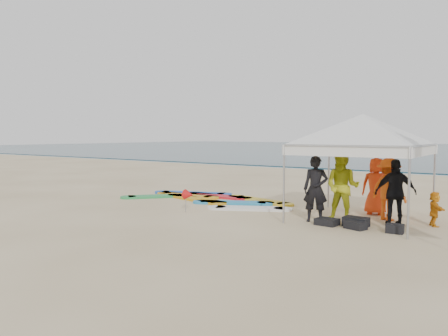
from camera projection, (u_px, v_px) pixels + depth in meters
ground at (175, 226)px, 10.34m from camera, size 120.00×120.00×0.00m
shoreline_foam at (385, 172)px, 25.18m from camera, size 160.00×1.20×0.01m
person_black_a at (316, 189)px, 10.79m from camera, size 0.69×0.55×1.64m
person_yellow at (342, 187)px, 10.76m from camera, size 0.89×0.72×1.76m
person_orange_a at (389, 189)px, 10.99m from camera, size 1.17×0.98×1.57m
person_black_b at (396, 193)px, 10.28m from camera, size 1.01×0.74×1.59m
person_orange_b at (376, 186)px, 11.79m from camera, size 0.81×0.59×1.55m
person_seated at (435, 209)px, 10.29m from camera, size 0.56×0.79×0.83m
canopy_tent at (363, 115)px, 10.82m from camera, size 4.05×4.05×3.06m
marker_pennant at (189, 195)px, 12.12m from camera, size 0.28×0.28×0.64m
gear_pile at (354, 223)px, 10.16m from camera, size 2.00×0.72×0.22m
surfboard_spread at (211, 199)px, 14.52m from camera, size 5.75×2.94×0.07m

